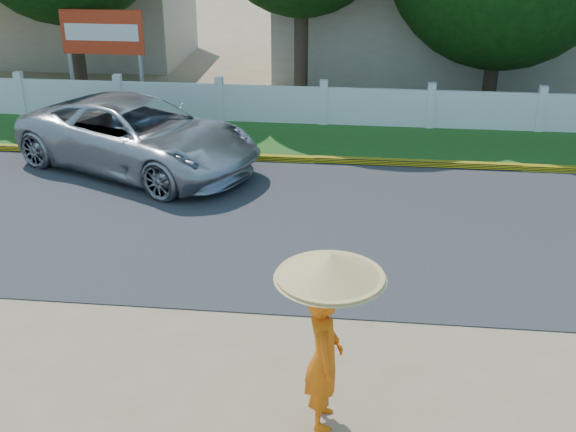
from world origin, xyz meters
name	(u,v)px	position (x,y,z in m)	size (l,w,h in m)	color
ground	(273,352)	(0.00, 0.00, 0.00)	(120.00, 120.00, 0.00)	#9E8460
road	(301,223)	(0.00, 4.50, 0.01)	(60.00, 7.00, 0.02)	#38383A
grass_verge	(320,140)	(0.00, 9.75, 0.01)	(60.00, 3.50, 0.03)	#2D601E
curb	(315,160)	(0.00, 8.05, 0.08)	(40.00, 0.18, 0.16)	yellow
fence	(323,106)	(0.00, 11.20, 0.55)	(40.00, 0.10, 1.10)	silver
building_near	(420,28)	(3.00, 18.00, 1.60)	(10.00, 6.00, 3.20)	#B7AD99
building_far	(82,22)	(-10.00, 19.00, 1.40)	(8.00, 5.00, 2.80)	#B7AD99
vehicle	(138,135)	(-4.17, 7.18, 0.85)	(2.81, 6.09, 1.69)	#A5A8AD
monk_with_parasol	(327,316)	(0.84, -1.41, 1.58)	(1.33, 1.33, 2.42)	#DF5F0B
billboard	(103,37)	(-6.71, 12.30, 2.14)	(2.50, 0.13, 2.95)	gray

